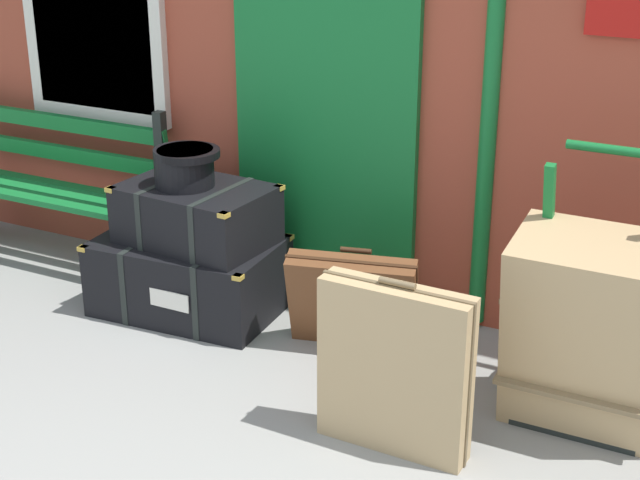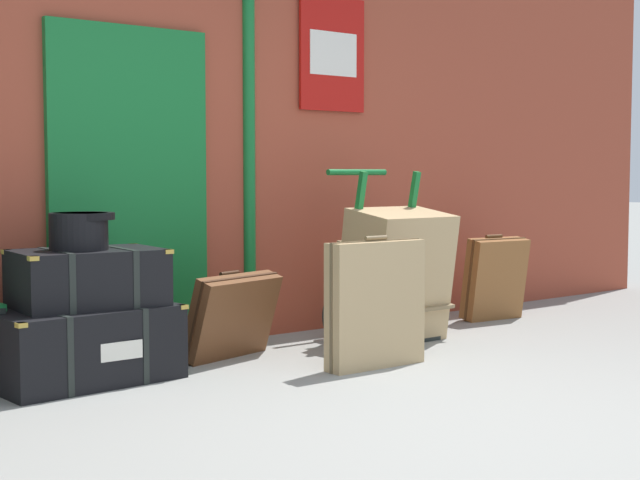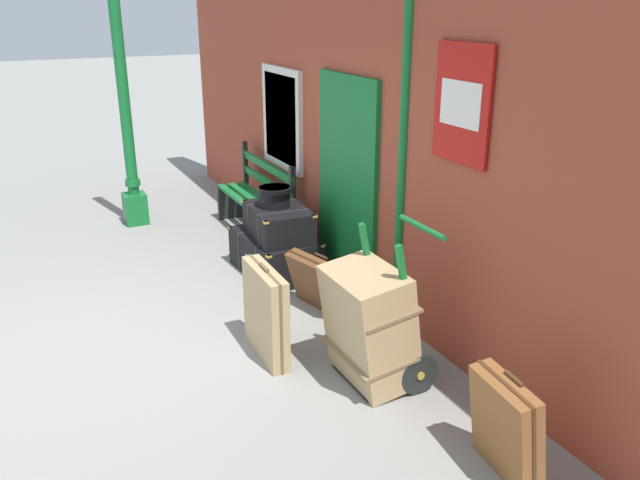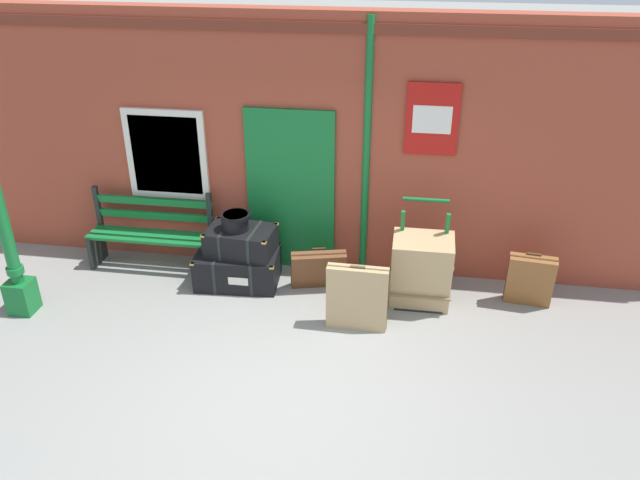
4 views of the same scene
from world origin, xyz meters
The scene contains 9 objects.
brick_facade centered at (-0.02, 2.60, 1.60)m, with size 10.40×0.35×3.20m.
platform_bench centered at (-2.13, 2.16, 0.44)m, with size 1.60×0.43×1.01m.
steamer_trunk_base centered at (-0.92, 1.89, 0.21)m, with size 1.05×0.71×0.43m.
steamer_trunk_middle centered at (-0.87, 1.91, 0.58)m, with size 0.85×0.61×0.33m.
round_hatbox centered at (-0.91, 1.90, 0.86)m, with size 0.36×0.34×0.21m.
porters_trolley centered at (1.32, 1.89, 0.27)m, with size 0.71×0.60×1.20m.
large_brown_trunk centered at (1.32, 1.72, 0.47)m, with size 0.70×0.56×0.93m.
suitcase_olive centered at (0.09, 1.90, 0.27)m, with size 0.71×0.44×0.55m.
suitcase_cream centered at (0.64, 1.16, 0.38)m, with size 0.68×0.16×0.80m.
Camera 1 is at (1.99, -2.16, 2.41)m, focal length 53.88 mm.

